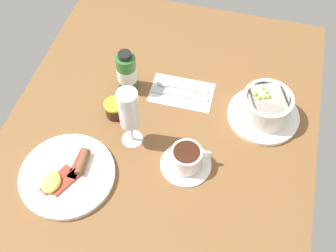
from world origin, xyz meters
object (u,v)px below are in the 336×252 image
object	(u,v)px
porridge_bowl	(266,108)
breakfast_plate	(67,175)
jam_jar	(115,109)
coffee_cup	(187,159)
wine_glass	(129,111)
sauce_bottle_green	(127,72)
cutlery_setting	(180,92)

from	to	relation	value
porridge_bowl	breakfast_plate	world-z (taller)	porridge_bowl
porridge_bowl	jam_jar	distance (cm)	41.19
coffee_cup	jam_jar	world-z (taller)	coffee_cup
breakfast_plate	coffee_cup	bearing A→B (deg)	-68.52
wine_glass	sauce_bottle_green	bearing A→B (deg)	21.33
wine_glass	breakfast_plate	size ratio (longest dim) A/B	0.80
porridge_bowl	breakfast_plate	distance (cm)	55.31
jam_jar	sauce_bottle_green	xyz separation A→B (cm)	(10.58, -0.38, 3.76)
sauce_bottle_green	coffee_cup	bearing A→B (deg)	-133.30
jam_jar	cutlery_setting	bearing A→B (deg)	-51.22
cutlery_setting	breakfast_plate	size ratio (longest dim) A/B	0.76
porridge_bowl	coffee_cup	size ratio (longest dim) A/B	1.50
cutlery_setting	jam_jar	bearing A→B (deg)	128.78
coffee_cup	breakfast_plate	world-z (taller)	coffee_cup
breakfast_plate	wine_glass	bearing A→B (deg)	-39.66
porridge_bowl	cutlery_setting	size ratio (longest dim) A/B	1.09
coffee_cup	jam_jar	xyz separation A→B (cm)	(10.60, 22.85, -0.40)
cutlery_setting	breakfast_plate	bearing A→B (deg)	148.54
sauce_bottle_green	breakfast_plate	distance (cm)	33.23
porridge_bowl	coffee_cup	distance (cm)	26.67
breakfast_plate	jam_jar	bearing A→B (deg)	-13.91
porridge_bowl	cutlery_setting	distance (cm)	24.88
jam_jar	sauce_bottle_green	distance (cm)	11.23
cutlery_setting	coffee_cup	distance (cm)	24.36
porridge_bowl	sauce_bottle_green	size ratio (longest dim) A/B	1.44
coffee_cup	wine_glass	bearing A→B (deg)	75.93
coffee_cup	sauce_bottle_green	distance (cm)	31.06
porridge_bowl	wine_glass	bearing A→B (deg)	116.61
breakfast_plate	cutlery_setting	bearing A→B (deg)	-31.46
jam_jar	breakfast_plate	bearing A→B (deg)	166.09
porridge_bowl	jam_jar	world-z (taller)	porridge_bowl
porridge_bowl	coffee_cup	bearing A→B (deg)	140.02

